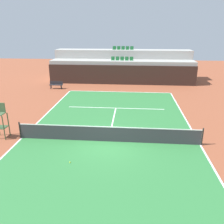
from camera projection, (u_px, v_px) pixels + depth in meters
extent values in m
plane|color=brown|center=(108.00, 141.00, 14.39)|extent=(80.00, 80.00, 0.00)
cube|color=#2D7238|center=(108.00, 141.00, 14.38)|extent=(11.00, 24.00, 0.01)
cube|color=white|center=(120.00, 92.00, 25.61)|extent=(11.00, 0.10, 0.00)
cube|color=white|center=(22.00, 138.00, 14.83)|extent=(0.10, 24.00, 0.00)
cube|color=white|center=(200.00, 145.00, 13.94)|extent=(0.10, 24.00, 0.00)
cube|color=white|center=(116.00, 108.00, 20.39)|extent=(8.26, 0.10, 0.00)
cube|color=white|center=(113.00, 122.00, 17.39)|extent=(0.10, 6.40, 0.00)
cube|color=black|center=(121.00, 75.00, 28.72)|extent=(17.83, 0.30, 2.31)
cube|color=#9E9E99|center=(122.00, 71.00, 29.92)|extent=(17.83, 2.40, 2.74)
cube|color=#9E9E99|center=(123.00, 64.00, 31.99)|extent=(17.83, 2.40, 3.83)
cube|color=#1E6633|center=(113.00, 60.00, 29.55)|extent=(0.44, 0.44, 0.04)
cube|color=#1E6633|center=(113.00, 58.00, 29.66)|extent=(0.44, 0.04, 0.40)
cube|color=#1E6633|center=(117.00, 60.00, 29.50)|extent=(0.44, 0.44, 0.04)
cube|color=#1E6633|center=(118.00, 58.00, 29.61)|extent=(0.44, 0.04, 0.40)
cube|color=#1E6633|center=(122.00, 60.00, 29.45)|extent=(0.44, 0.44, 0.04)
cube|color=#1E6633|center=(122.00, 58.00, 29.57)|extent=(0.44, 0.04, 0.40)
cube|color=#1E6633|center=(127.00, 60.00, 29.40)|extent=(0.44, 0.44, 0.04)
cube|color=#1E6633|center=(127.00, 58.00, 29.52)|extent=(0.44, 0.04, 0.40)
cube|color=#1E6633|center=(131.00, 60.00, 29.36)|extent=(0.44, 0.44, 0.04)
cube|color=#1E6633|center=(131.00, 58.00, 29.47)|extent=(0.44, 0.04, 0.40)
cube|color=#1E6633|center=(114.00, 49.00, 31.44)|extent=(0.44, 0.44, 0.04)
cube|color=#1E6633|center=(114.00, 48.00, 31.55)|extent=(0.44, 0.04, 0.40)
cube|color=#1E6633|center=(119.00, 49.00, 31.39)|extent=(0.44, 0.44, 0.04)
cube|color=#1E6633|center=(119.00, 48.00, 31.50)|extent=(0.44, 0.04, 0.40)
cube|color=#1E6633|center=(123.00, 49.00, 31.34)|extent=(0.44, 0.44, 0.04)
cube|color=#1E6633|center=(123.00, 48.00, 31.46)|extent=(0.44, 0.04, 0.40)
cube|color=#1E6633|center=(127.00, 50.00, 31.30)|extent=(0.44, 0.44, 0.04)
cube|color=#1E6633|center=(127.00, 48.00, 31.41)|extent=(0.44, 0.04, 0.40)
cube|color=#1E6633|center=(132.00, 50.00, 31.25)|extent=(0.44, 0.44, 0.04)
cube|color=#1E6633|center=(132.00, 48.00, 31.36)|extent=(0.44, 0.04, 0.40)
cylinder|color=black|center=(20.00, 130.00, 14.65)|extent=(0.08, 0.08, 1.07)
cylinder|color=black|center=(202.00, 137.00, 13.75)|extent=(0.08, 0.08, 1.07)
cube|color=#333338|center=(108.00, 134.00, 14.23)|extent=(10.90, 0.02, 0.92)
cube|color=white|center=(108.00, 127.00, 14.07)|extent=(10.90, 0.04, 0.05)
cylinder|color=#334C2D|center=(4.00, 128.00, 14.37)|extent=(0.06, 0.06, 1.55)
cylinder|color=#334C2D|center=(9.00, 124.00, 14.93)|extent=(0.06, 0.06, 1.55)
cube|color=#334C2D|center=(1.00, 127.00, 14.70)|extent=(0.70, 0.60, 0.04)
cube|color=#3F5938|center=(0.00, 107.00, 14.56)|extent=(0.60, 0.04, 0.60)
cube|color=#232328|center=(56.00, 85.00, 26.81)|extent=(1.50, 0.40, 0.05)
cube|color=#232328|center=(56.00, 83.00, 26.90)|extent=(1.50, 0.04, 0.36)
cube|color=#2D2D33|center=(51.00, 87.00, 26.80)|extent=(0.06, 0.06, 0.42)
cube|color=#2D2D33|center=(61.00, 87.00, 26.70)|extent=(0.06, 0.06, 0.42)
cube|color=#2D2D33|center=(51.00, 87.00, 27.06)|extent=(0.06, 0.06, 0.42)
cube|color=#2D2D33|center=(62.00, 87.00, 26.97)|extent=(0.06, 0.06, 0.42)
sphere|color=#CCE033|center=(70.00, 162.00, 12.07)|extent=(0.07, 0.07, 0.07)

